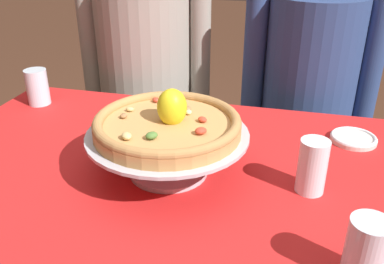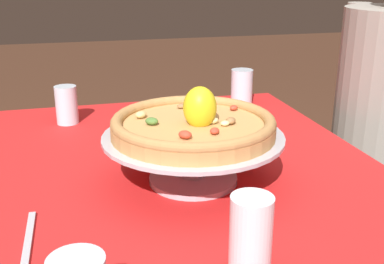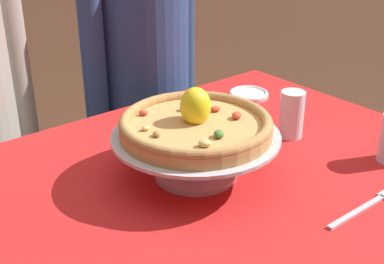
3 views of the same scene
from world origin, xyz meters
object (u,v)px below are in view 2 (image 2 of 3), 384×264
Objects in this scene: water_glass_front_left at (67,107)px; water_glass_back_left at (242,89)px; pizza at (193,124)px; pizza_stand at (193,149)px; water_glass_side_right at (250,241)px; dinner_fork at (27,248)px.

water_glass_back_left is at bearing 96.61° from water_glass_front_left.
pizza is 3.06× the size of water_glass_front_left.
pizza_stand is 0.54m from water_glass_front_left.
water_glass_side_right is 1.13× the size of water_glass_front_left.
water_glass_front_left reaches higher than pizza_stand.
pizza_stand reaches higher than dinner_fork.
water_glass_back_left is at bearing 138.96° from dinner_fork.
pizza is 0.34m from water_glass_side_right.
water_glass_side_right reaches higher than water_glass_front_left.
pizza_stand is 3.01× the size of water_glass_side_right.
water_glass_front_left is (-0.80, -0.26, -0.01)m from water_glass_side_right.
pizza is at bearing 28.53° from water_glass_front_left.
water_glass_back_left is (-0.54, 0.30, -0.08)m from pizza.
dinner_fork is at bearing -60.27° from pizza_stand.
pizza reaches higher than water_glass_front_left.
dinner_fork is (0.66, -0.07, -0.04)m from water_glass_front_left.
water_glass_side_right is (0.33, 0.00, -0.02)m from pizza_stand.
pizza is (0.00, 0.00, 0.06)m from pizza_stand.
pizza is at bearing -29.44° from water_glass_back_left.
water_glass_front_left is (-0.47, -0.26, -0.08)m from pizza.
water_glass_back_left is 0.56× the size of dinner_fork.
pizza_stand is at bearing 119.73° from dinner_fork.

